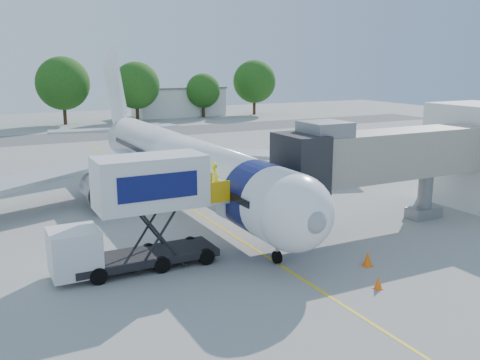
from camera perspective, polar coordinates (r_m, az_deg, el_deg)
name	(u,v)px	position (r m, az deg, el deg)	size (l,w,h in m)	color
ground	(202,215)	(35.06, -4.10, -3.80)	(160.00, 160.00, 0.00)	#989896
guidance_line	(202,215)	(35.06, -4.10, -3.79)	(0.15, 70.00, 0.01)	yellow
taxiway_strip	(78,137)	(74.81, -16.92, 4.44)	(120.00, 10.00, 0.01)	#59595B
aircraft	(178,161)	(38.11, -6.61, 2.03)	(34.17, 37.73, 11.35)	white
jet_bridge	(372,157)	(32.43, 13.94, 2.40)	(13.90, 3.20, 6.60)	#ABA192
catering_hiloader	(138,214)	(25.93, -10.84, -3.54)	(8.50, 2.44, 5.50)	black
ground_tug	(449,315)	(21.79, 21.37, -13.23)	(3.34, 1.80, 1.31)	silver
safety_cone_a	(368,259)	(27.23, 13.45, -8.19)	(0.48, 0.48, 0.77)	#FF620D
safety_cone_b	(378,283)	(24.79, 14.54, -10.56)	(0.38, 0.38, 0.60)	#FF620D
outbuilding_right	(179,101)	(99.66, -6.57, 8.33)	(16.40, 7.40, 5.30)	silver
tree_d	(63,83)	(89.55, -18.39, 9.75)	(8.35, 8.35, 10.64)	#382314
tree_e	(136,85)	(90.91, -11.01, 9.87)	(7.71, 7.71, 9.83)	#382314
tree_f	(203,91)	(97.05, -3.96, 9.48)	(6.10, 6.10, 7.77)	#382314
tree_g	(254,82)	(101.50, 1.54, 10.45)	(7.94, 7.94, 10.12)	#382314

